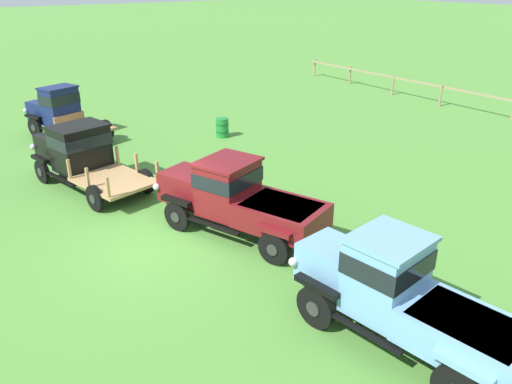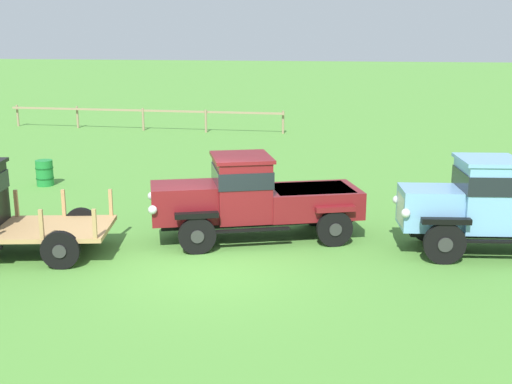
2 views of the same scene
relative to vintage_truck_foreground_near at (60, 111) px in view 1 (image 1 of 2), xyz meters
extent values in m
plane|color=#518E38|center=(11.63, -0.68, -1.12)|extent=(240.00, 240.00, 0.00)
cylinder|color=#997F60|center=(6.21, 18.49, -0.54)|extent=(0.12, 0.12, 1.16)
cylinder|color=#997F60|center=(2.79, 18.57, -0.54)|extent=(0.12, 0.12, 1.16)
cylinder|color=#997F60|center=(-1.02, 18.81, -0.54)|extent=(0.12, 0.12, 1.16)
cylinder|color=#997F60|center=(-4.56, 18.83, -0.54)|extent=(0.12, 0.12, 1.16)
cube|color=#997F60|center=(2.80, 18.59, -0.09)|extent=(14.92, 0.08, 0.10)
cylinder|color=black|center=(-0.51, -1.03, -0.69)|extent=(0.87, 0.44, 0.87)
cylinder|color=#2D2D2D|center=(-0.48, -1.11, -0.69)|extent=(0.30, 0.13, 0.30)
cylinder|color=black|center=(-1.05, 0.46, -0.69)|extent=(0.87, 0.44, 0.87)
cylinder|color=#2D2D2D|center=(-1.08, 0.55, -0.69)|extent=(0.30, 0.13, 0.30)
cylinder|color=black|center=(2.16, -0.06, -0.69)|extent=(0.87, 0.44, 0.87)
cylinder|color=#2D2D2D|center=(2.19, -0.15, -0.69)|extent=(0.30, 0.13, 0.30)
cylinder|color=black|center=(1.61, 1.43, -0.69)|extent=(0.87, 0.44, 0.87)
cylinder|color=#2D2D2D|center=(1.58, 1.52, -0.69)|extent=(0.30, 0.13, 0.30)
cube|color=black|center=(0.49, 0.18, -0.61)|extent=(4.19, 2.23, 0.12)
cube|color=#141E51|center=(-0.97, -0.35, -0.13)|extent=(1.67, 1.52, 0.84)
cube|color=silver|center=(-1.59, -0.58, -0.17)|extent=(0.35, 0.84, 0.63)
sphere|color=silver|center=(-1.40, -1.14, -0.10)|extent=(0.20, 0.20, 0.20)
sphere|color=silver|center=(-1.81, -0.02, -0.10)|extent=(0.20, 0.20, 0.20)
cube|color=black|center=(-0.51, -1.03, -0.20)|extent=(1.01, 0.53, 0.12)
cube|color=black|center=(-1.05, 0.46, -0.20)|extent=(1.01, 0.53, 0.12)
cube|color=#141E51|center=(0.11, 0.04, 0.23)|extent=(1.35, 1.63, 1.56)
cube|color=black|center=(0.11, 0.04, 0.59)|extent=(1.40, 1.68, 0.44)
cube|color=#141E51|center=(0.11, 0.04, 1.05)|extent=(1.46, 1.73, 0.08)
cube|color=black|center=(0.46, -0.66, -0.63)|extent=(1.27, 0.58, 0.05)
cube|color=black|center=(-0.07, 0.80, -0.63)|extent=(1.27, 0.58, 0.05)
cube|color=#9E7547|center=(1.58, 0.57, -0.50)|extent=(2.61, 2.27, 0.10)
cube|color=#9E7547|center=(0.59, 0.21, -0.27)|extent=(0.59, 1.45, 0.44)
cylinder|color=black|center=(5.21, -2.10, -0.71)|extent=(0.83, 0.33, 0.82)
cylinder|color=#2D2D2D|center=(5.23, -2.19, -0.71)|extent=(0.29, 0.09, 0.29)
cylinder|color=black|center=(4.80, -0.27, -0.71)|extent=(0.83, 0.33, 0.82)
cylinder|color=#2D2D2D|center=(4.78, -0.18, -0.71)|extent=(0.29, 0.09, 0.29)
cylinder|color=black|center=(8.50, -1.36, -0.71)|extent=(0.83, 0.33, 0.82)
cylinder|color=#2D2D2D|center=(8.52, -1.44, -0.71)|extent=(0.29, 0.09, 0.29)
cylinder|color=black|center=(8.08, 0.47, -0.71)|extent=(0.83, 0.33, 0.82)
cylinder|color=#2D2D2D|center=(8.06, 0.56, -0.71)|extent=(0.29, 0.09, 0.29)
cube|color=black|center=(6.59, -0.83, -0.63)|extent=(4.89, 2.06, 0.12)
cube|color=black|center=(4.79, -1.24, -0.12)|extent=(1.75, 1.61, 0.91)
cube|color=silver|center=(4.09, -1.39, -0.16)|extent=(0.29, 1.02, 0.68)
sphere|color=silver|center=(4.24, -2.08, -0.10)|extent=(0.20, 0.20, 0.20)
sphere|color=silver|center=(3.92, -0.71, -0.10)|extent=(0.20, 0.20, 0.20)
cube|color=black|center=(5.21, -2.10, -0.25)|extent=(0.96, 0.40, 0.12)
cube|color=black|center=(4.80, -0.27, -0.25)|extent=(0.96, 0.40, 0.12)
cube|color=black|center=(6.12, -0.93, 0.15)|extent=(1.58, 1.89, 1.44)
cube|color=black|center=(6.12, -0.93, 0.47)|extent=(1.64, 1.93, 0.40)
cube|color=black|center=(6.12, -0.93, 0.91)|extent=(1.72, 1.99, 0.08)
cube|color=black|center=(6.45, -1.80, -0.65)|extent=(1.74, 0.52, 0.05)
cube|color=black|center=(6.04, -0.01, -0.65)|extent=(1.74, 0.52, 0.05)
cube|color=tan|center=(7.93, -0.52, -0.52)|extent=(2.81, 2.37, 0.10)
cube|color=tan|center=(7.05, -1.64, -0.16)|extent=(0.10, 0.10, 0.64)
cube|color=tan|center=(6.66, 0.10, -0.16)|extent=(0.10, 0.10, 0.64)
cube|color=tan|center=(8.13, -1.39, -0.16)|extent=(0.10, 0.10, 0.64)
cube|color=tan|center=(7.73, 0.35, -0.16)|extent=(0.10, 0.10, 0.64)
cube|color=tan|center=(9.20, -1.15, -0.16)|extent=(0.10, 0.10, 0.64)
cube|color=tan|center=(8.81, 0.59, -0.16)|extent=(0.10, 0.10, 0.64)
cylinder|color=black|center=(11.05, 0.12, -0.70)|extent=(0.85, 0.44, 0.85)
cylinder|color=#2D2D2D|center=(11.09, 0.03, -0.70)|extent=(0.29, 0.13, 0.30)
cylinder|color=black|center=(10.44, 1.74, -0.70)|extent=(0.85, 0.44, 0.85)
cylinder|color=#2D2D2D|center=(10.41, 1.82, -0.70)|extent=(0.29, 0.13, 0.30)
cylinder|color=black|center=(14.05, 1.25, -0.70)|extent=(0.85, 0.44, 0.85)
cylinder|color=#2D2D2D|center=(14.08, 1.17, -0.70)|extent=(0.29, 0.13, 0.30)
cylinder|color=black|center=(13.43, 2.88, -0.70)|extent=(0.85, 0.44, 0.85)
cylinder|color=#2D2D2D|center=(13.40, 2.96, -0.70)|extent=(0.29, 0.13, 0.30)
cube|color=black|center=(12.14, 1.46, -0.62)|extent=(4.61, 2.51, 0.12)
cube|color=maroon|center=(10.53, 0.85, -0.13)|extent=(1.85, 1.68, 0.85)
cube|color=silver|center=(9.85, 0.59, -0.17)|extent=(0.40, 0.92, 0.64)
sphere|color=silver|center=(10.07, -0.02, -0.11)|extent=(0.20, 0.20, 0.20)
sphere|color=silver|center=(9.61, 1.20, -0.11)|extent=(0.20, 0.20, 0.20)
cube|color=black|center=(11.05, 0.12, -0.22)|extent=(0.99, 0.53, 0.12)
cube|color=black|center=(10.44, 1.74, -0.22)|extent=(0.99, 0.53, 0.12)
cube|color=maroon|center=(11.82, 1.33, 0.15)|extent=(1.69, 1.87, 1.41)
cube|color=black|center=(11.82, 1.33, 0.47)|extent=(1.75, 1.92, 0.40)
cube|color=maroon|center=(11.82, 1.33, 0.90)|extent=(1.83, 1.97, 0.08)
cube|color=black|center=(12.23, 0.58, -0.64)|extent=(1.66, 0.74, 0.05)
cube|color=black|center=(11.63, 2.17, -0.64)|extent=(1.66, 0.74, 0.05)
cube|color=maroon|center=(13.43, 1.94, -0.23)|extent=(2.64, 2.28, 0.65)
cube|color=black|center=(13.43, 1.94, 0.06)|extent=(2.22, 1.93, 0.06)
cube|color=maroon|center=(14.05, 1.25, -0.22)|extent=(0.95, 0.52, 0.12)
cube|color=maroon|center=(13.43, 2.88, -0.22)|extent=(0.95, 0.52, 0.12)
cylinder|color=black|center=(16.45, 0.50, -0.67)|extent=(0.92, 0.27, 0.91)
cylinder|color=#2D2D2D|center=(16.46, 0.41, -0.67)|extent=(0.32, 0.07, 0.32)
cylinder|color=black|center=(16.23, 2.05, -0.67)|extent=(0.92, 0.27, 0.91)
cylinder|color=#2D2D2D|center=(16.22, 2.14, -0.67)|extent=(0.32, 0.07, 0.32)
cylinder|color=black|center=(19.22, 2.48, -0.67)|extent=(0.92, 0.27, 0.91)
cylinder|color=#2D2D2D|center=(19.20, 2.56, -0.67)|extent=(0.32, 0.07, 0.32)
cube|color=black|center=(17.79, 1.48, -0.59)|extent=(4.32, 1.46, 0.12)
cube|color=#70A3D1|center=(16.15, 1.25, -0.08)|extent=(1.44, 1.27, 0.90)
cube|color=silver|center=(15.54, 1.16, -0.12)|extent=(0.18, 0.86, 0.67)
sphere|color=silver|center=(15.61, 0.57, -0.06)|extent=(0.20, 0.20, 0.20)
sphere|color=silver|center=(15.44, 1.74, -0.06)|extent=(0.20, 0.20, 0.20)
cube|color=black|center=(16.45, 0.50, -0.16)|extent=(1.06, 0.35, 0.12)
cube|color=black|center=(16.23, 2.05, -0.16)|extent=(1.06, 0.35, 0.12)
cube|color=#70A3D1|center=(17.37, 1.42, 0.22)|extent=(1.35, 1.53, 1.50)
cube|color=black|center=(17.37, 1.42, 0.56)|extent=(1.40, 1.57, 0.42)
cube|color=#70A3D1|center=(17.37, 1.42, 1.02)|extent=(1.47, 1.61, 0.08)
cube|color=black|center=(17.59, 0.67, -0.61)|extent=(1.64, 0.37, 0.05)
cube|color=black|center=(17.37, 2.20, -0.61)|extent=(1.64, 0.37, 0.05)
cube|color=#70A3D1|center=(19.01, 1.65, -0.21)|extent=(2.34, 1.74, 0.64)
cube|color=black|center=(19.01, 1.65, 0.08)|extent=(1.96, 1.47, 0.06)
cube|color=#70A3D1|center=(19.44, 0.92, -0.16)|extent=(1.02, 0.34, 0.12)
cube|color=#70A3D1|center=(19.22, 2.48, -0.16)|extent=(1.02, 0.34, 0.12)
cylinder|color=#1E7F33|center=(4.22, 5.77, -0.70)|extent=(0.55, 0.55, 0.85)
cylinder|color=#124C1E|center=(4.22, 5.77, -0.53)|extent=(0.58, 0.58, 0.03)
cylinder|color=#124C1E|center=(4.22, 5.77, -0.87)|extent=(0.58, 0.58, 0.03)
camera|label=1|loc=(22.56, -5.24, 5.49)|focal=35.00mm
camera|label=2|loc=(14.98, -13.13, 3.64)|focal=45.00mm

